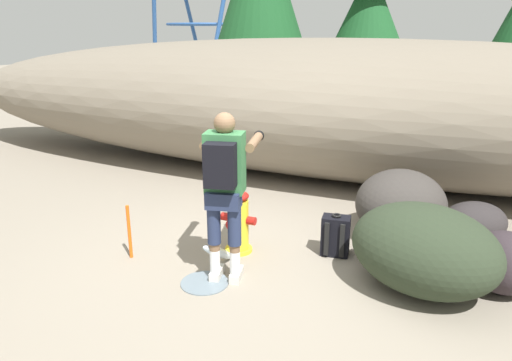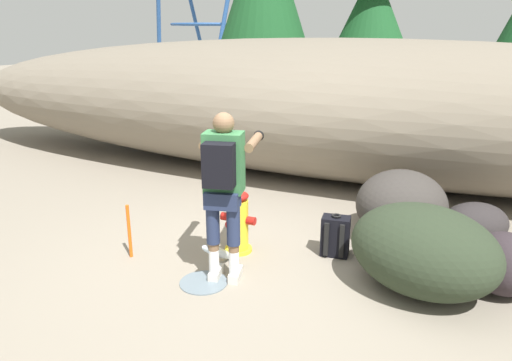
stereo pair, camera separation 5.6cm
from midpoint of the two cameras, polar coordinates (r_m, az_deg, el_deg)
ground_plane at (r=5.07m, az=-1.97°, el=-10.47°), size 56.00×56.00×0.04m
dirt_embankment at (r=8.03m, az=9.20°, el=8.47°), size 16.19×3.20×2.25m
fire_hydrant at (r=5.25m, az=-2.45°, el=-5.04°), size 0.40×0.35×0.75m
hydrant_water_jet at (r=4.89m, az=-5.23°, el=-9.48°), size 0.47×0.88×0.48m
utility_worker at (r=4.47m, az=-4.09°, el=0.34°), size 0.66×1.03×1.65m
spare_backpack at (r=5.30m, az=9.19°, el=-6.54°), size 0.32×0.32×0.47m
boulder_large at (r=4.73m, az=19.13°, el=-7.75°), size 1.69×1.51×0.83m
boulder_mid at (r=5.84m, az=16.64°, el=-2.76°), size 1.09×1.18×0.81m
boulder_small at (r=6.03m, az=24.30°, el=-4.66°), size 1.02×1.02×0.49m
boulder_outlier at (r=5.07m, az=27.25°, el=-8.68°), size 0.81×0.84×0.58m
pine_tree_left at (r=11.95m, az=13.28°, el=20.31°), size 2.24×2.24×5.42m
survey_stake at (r=5.31m, az=-15.21°, el=-5.95°), size 0.04×0.04×0.60m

